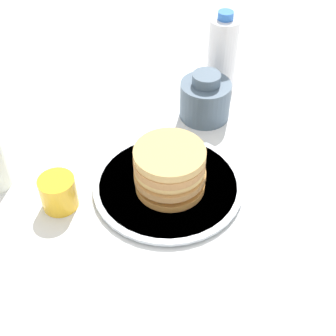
{
  "coord_description": "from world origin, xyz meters",
  "views": [
    {
      "loc": [
        0.24,
        -0.62,
        0.67
      ],
      "look_at": [
        0.02,
        -0.02,
        0.05
      ],
      "focal_mm": 50.0,
      "sensor_mm": 36.0,
      "label": 1
    }
  ],
  "objects_px": {
    "water_bottle_near": "(222,55)",
    "juice_glass": "(58,193)",
    "cream_jug": "(205,99)",
    "plate": "(168,185)",
    "pancake_stack": "(170,169)"
  },
  "relations": [
    {
      "from": "pancake_stack",
      "to": "cream_jug",
      "type": "bearing_deg",
      "value": 91.53
    },
    {
      "from": "juice_glass",
      "to": "cream_jug",
      "type": "relative_size",
      "value": 0.6
    },
    {
      "from": "water_bottle_near",
      "to": "cream_jug",
      "type": "bearing_deg",
      "value": -91.04
    },
    {
      "from": "pancake_stack",
      "to": "cream_jug",
      "type": "relative_size",
      "value": 1.31
    },
    {
      "from": "pancake_stack",
      "to": "cream_jug",
      "type": "height_order",
      "value": "cream_jug"
    },
    {
      "from": "plate",
      "to": "cream_jug",
      "type": "height_order",
      "value": "cream_jug"
    },
    {
      "from": "plate",
      "to": "pancake_stack",
      "type": "bearing_deg",
      "value": -30.62
    },
    {
      "from": "juice_glass",
      "to": "water_bottle_near",
      "type": "bearing_deg",
      "value": 69.84
    },
    {
      "from": "water_bottle_near",
      "to": "juice_glass",
      "type": "bearing_deg",
      "value": -110.16
    },
    {
      "from": "plate",
      "to": "water_bottle_near",
      "type": "relative_size",
      "value": 1.46
    },
    {
      "from": "cream_jug",
      "to": "water_bottle_near",
      "type": "xyz_separation_m",
      "value": [
        0.0,
        0.12,
        0.05
      ]
    },
    {
      "from": "plate",
      "to": "juice_glass",
      "type": "bearing_deg",
      "value": -147.24
    },
    {
      "from": "pancake_stack",
      "to": "juice_glass",
      "type": "relative_size",
      "value": 2.2
    },
    {
      "from": "cream_jug",
      "to": "juice_glass",
      "type": "bearing_deg",
      "value": -115.81
    },
    {
      "from": "water_bottle_near",
      "to": "pancake_stack",
      "type": "bearing_deg",
      "value": -89.3
    }
  ]
}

